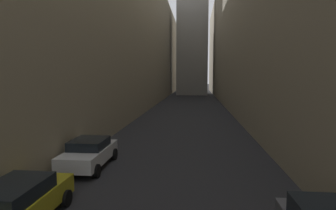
% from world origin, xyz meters
% --- Properties ---
extents(ground_plane, '(264.00, 264.00, 0.00)m').
position_xyz_m(ground_plane, '(0.00, 48.00, 0.00)').
color(ground_plane, '#232326').
extents(building_block_left, '(11.02, 108.00, 21.83)m').
position_xyz_m(building_block_left, '(-11.01, 50.00, 10.92)').
color(building_block_left, gray).
rests_on(building_block_left, ground).
extents(building_block_right, '(13.43, 108.00, 23.73)m').
position_xyz_m(building_block_right, '(12.21, 50.00, 11.87)').
color(building_block_right, gray).
rests_on(building_block_right, ground).
extents(parked_car_left_second, '(1.90, 4.45, 1.48)m').
position_xyz_m(parked_car_left_second, '(-4.40, 11.87, 0.78)').
color(parked_car_left_second, '#A59919').
rests_on(parked_car_left_second, ground).
extents(parked_car_left_third, '(2.05, 4.26, 1.47)m').
position_xyz_m(parked_car_left_third, '(-4.40, 17.88, 0.77)').
color(parked_car_left_third, silver).
rests_on(parked_car_left_third, ground).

